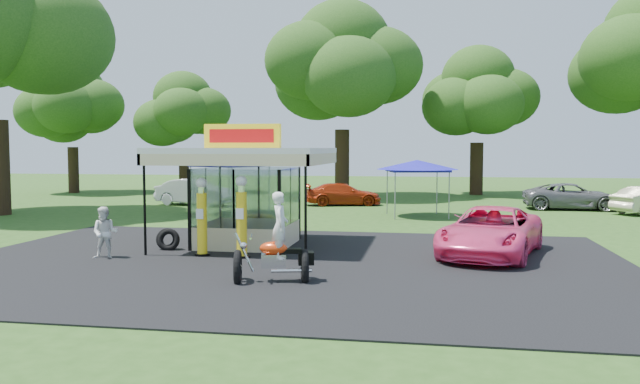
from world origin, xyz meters
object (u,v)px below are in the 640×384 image
(gas_pump_right, at_px, (242,219))
(kiosk_car, at_px, (264,225))
(pink_sedan, at_px, (491,232))
(tent_east, at_px, (417,165))
(spectator_west, at_px, (105,233))
(motorcycle, at_px, (277,246))
(bg_car_b, at_px, (343,194))
(bg_car_d, at_px, (572,196))
(bg_car_a, at_px, (195,192))
(gas_pump_left, at_px, (202,219))
(tent_west, at_px, (230,160))
(gas_station_kiosk, at_px, (247,195))

(gas_pump_right, height_order, kiosk_car, gas_pump_right)
(pink_sedan, relative_size, tent_east, 1.38)
(kiosk_car, bearing_deg, spectator_west, 146.59)
(motorcycle, xyz_separation_m, bg_car_b, (-1.27, 21.46, -0.27))
(pink_sedan, xyz_separation_m, bg_car_d, (5.89, 16.19, -0.05))
(bg_car_a, xyz_separation_m, bg_car_b, (8.63, 1.55, -0.13))
(motorcycle, relative_size, tent_east, 0.59)
(bg_car_d, bearing_deg, bg_car_b, 89.78)
(gas_pump_left, bearing_deg, pink_sedan, 10.47)
(gas_pump_left, distance_m, bg_car_a, 17.97)
(pink_sedan, height_order, spectator_west, spectator_west)
(gas_pump_left, relative_size, motorcycle, 1.04)
(spectator_west, bearing_deg, bg_car_a, 89.54)
(gas_pump_left, height_order, bg_car_a, gas_pump_left)
(gas_pump_right, height_order, tent_west, tent_west)
(bg_car_b, distance_m, bg_car_d, 12.82)
(kiosk_car, relative_size, pink_sedan, 0.51)
(gas_station_kiosk, xyz_separation_m, motorcycle, (2.42, -5.56, -0.86))
(gas_pump_right, relative_size, bg_car_a, 0.54)
(pink_sedan, height_order, tent_west, tent_west)
(gas_station_kiosk, xyz_separation_m, kiosk_car, (-0.00, 2.21, -1.30))
(gas_pump_left, bearing_deg, tent_west, 104.18)
(motorcycle, height_order, spectator_west, motorcycle)
(bg_car_b, bearing_deg, kiosk_car, 160.69)
(spectator_west, height_order, tent_west, tent_west)
(motorcycle, xyz_separation_m, tent_east, (3.16, 16.07, 1.61))
(spectator_west, xyz_separation_m, bg_car_a, (-3.93, 17.53, -0.02))
(gas_station_kiosk, distance_m, tent_east, 11.92)
(spectator_west, relative_size, bg_car_b, 0.36)
(gas_pump_left, bearing_deg, spectator_west, -162.73)
(bg_car_b, bearing_deg, gas_pump_left, 159.46)
(motorcycle, bearing_deg, kiosk_car, 93.21)
(motorcycle, relative_size, bg_car_a, 0.50)
(motorcycle, bearing_deg, pink_sedan, 26.72)
(bg_car_a, distance_m, tent_east, 13.72)
(gas_pump_right, relative_size, bg_car_d, 0.49)
(bg_car_a, xyz_separation_m, bg_car_d, (21.44, 1.16, -0.06))
(kiosk_car, distance_m, tent_west, 9.32)
(spectator_west, bearing_deg, motorcycle, -34.85)
(bg_car_b, bearing_deg, gas_pump_right, 163.60)
(gas_station_kiosk, relative_size, bg_car_b, 1.20)
(gas_station_kiosk, height_order, pink_sedan, gas_station_kiosk)
(gas_pump_right, distance_m, spectator_west, 4.18)
(bg_car_d, height_order, tent_west, tent_west)
(bg_car_a, relative_size, tent_east, 1.19)
(gas_station_kiosk, bearing_deg, bg_car_a, 117.53)
(bg_car_b, distance_m, tent_east, 7.23)
(motorcycle, xyz_separation_m, pink_sedan, (5.65, 4.88, -0.15))
(pink_sedan, xyz_separation_m, bg_car_a, (-15.55, 15.03, 0.01))
(bg_car_b, height_order, bg_car_d, bg_car_d)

